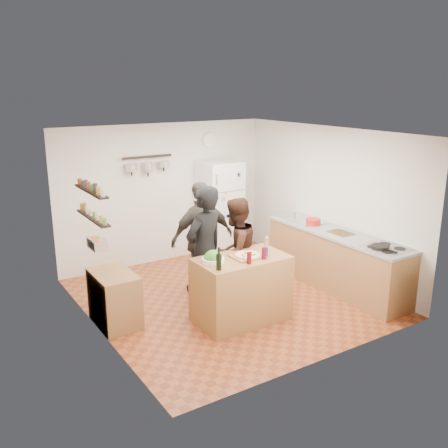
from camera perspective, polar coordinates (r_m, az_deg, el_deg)
room_shell at (r=7.61m, az=-1.17°, el=1.22°), size 4.20×4.20×4.20m
prep_island at (r=6.87m, az=2.01°, el=-7.44°), size 1.25×0.72×0.91m
pizza_board at (r=6.72m, az=2.70°, el=-3.71°), size 0.42×0.34×0.02m
pizza at (r=6.72m, az=2.71°, el=-3.55°), size 0.34×0.34×0.02m
salad_bowl at (r=6.51m, az=-1.26°, el=-4.16°), size 0.30×0.30×0.06m
wine_bottle at (r=6.23m, az=-0.60°, el=-4.38°), size 0.07×0.07×0.21m
wine_glass_near at (r=6.46m, az=2.89°, el=-3.90°), size 0.06×0.06×0.15m
wine_glass_far at (r=6.64m, az=4.60°, el=-3.35°), size 0.07×0.07×0.16m
pepper_mill at (r=6.96m, az=4.87°, el=-2.42°), size 0.05×0.05×0.17m
salt_canister at (r=6.75m, az=4.73°, el=-3.18°), size 0.08×0.08×0.13m
person_left at (r=6.93m, az=-2.23°, el=-3.08°), size 0.77×0.62×1.85m
person_center at (r=7.27m, az=1.31°, el=-3.17°), size 0.91×0.80×1.60m
person_back at (r=7.62m, az=-2.48°, el=-1.66°), size 1.05×0.48×1.76m
counter_run at (r=8.16m, az=12.66°, el=-4.04°), size 0.63×2.63×0.90m
stove_top at (r=7.41m, az=18.04°, el=-2.70°), size 0.60×0.62×0.02m
skillet at (r=7.34m, az=17.41°, el=-2.54°), size 0.25×0.25×0.05m
sink at (r=8.61m, az=8.87°, el=0.45°), size 0.50×0.80×0.03m
cutting_board at (r=7.97m, az=13.21°, el=-1.06°), size 0.30×0.40×0.02m
red_bowl at (r=8.31m, az=10.17°, el=0.24°), size 0.24×0.24×0.10m
fridge at (r=9.30m, az=-0.53°, el=1.70°), size 0.70×0.68×1.80m
wall_clock at (r=9.36m, az=-1.63°, el=9.56°), size 0.30×0.03×0.30m
spice_shelf_lower at (r=6.60m, az=-14.75°, el=0.68°), size 0.12×1.00×0.02m
spice_shelf_upper at (r=6.52m, az=-14.97°, el=3.65°), size 0.12×1.00×0.02m
produce_basket at (r=6.71m, az=-14.30°, el=-2.17°), size 0.18×0.35×0.14m
side_table at (r=6.96m, az=-12.40°, el=-8.29°), size 0.50×0.80×0.73m
pot_rack at (r=8.72m, az=-8.76°, el=7.60°), size 0.90×0.04×0.04m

